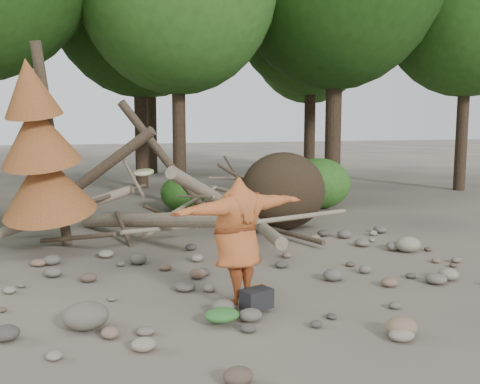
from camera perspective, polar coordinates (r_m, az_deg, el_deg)
name	(u,v)px	position (r m, az deg, el deg)	size (l,w,h in m)	color
ground	(242,288)	(9.00, 0.19, -10.20)	(120.00, 120.00, 0.00)	#514C44
deadfall_pile	(263,194)	(13.37, 2.45, -0.18)	(8.55, 5.24, 3.30)	#332619
dead_conifer	(41,153)	(11.50, -20.45, 3.91)	(2.06, 2.16, 4.35)	#4C3F30
bush_mid	(183,193)	(16.45, -6.05, -0.14)	(1.40, 1.40, 1.12)	#275819
bush_right	(319,183)	(17.11, 8.40, 0.92)	(2.00, 2.00, 1.60)	#316820
frisbee_thrower	(237,240)	(7.85, -0.27, -5.17)	(2.73, 1.30, 2.06)	#B05527
backpack	(257,303)	(7.88, 1.79, -11.72)	(0.43, 0.29, 0.29)	black
cloth_green	(222,319)	(7.44, -1.94, -13.34)	(0.48, 0.40, 0.18)	#2D6829
cloth_orange	(260,291)	(8.68, 2.11, -10.50)	(0.30, 0.25, 0.11)	#B55F1F
boulder_front_left	(86,316)	(7.56, -16.12, -12.56)	(0.61, 0.55, 0.37)	#615C51
boulder_front_right	(401,327)	(7.37, 16.84, -13.60)	(0.41, 0.37, 0.25)	#836A52
boulder_mid_right	(408,244)	(11.90, 17.47, -5.34)	(0.54, 0.49, 0.32)	gray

